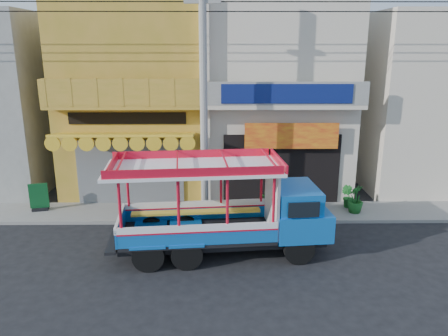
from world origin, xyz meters
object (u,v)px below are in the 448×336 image
green_sign (39,199)px  potted_plant_b (347,196)px  utility_pole (208,83)px  potted_plant_c (355,199)px  songthaew_truck (237,208)px  potted_plant_a (270,200)px

green_sign → potted_plant_b: bearing=1.1°
utility_pole → potted_plant_c: bearing=5.2°
songthaew_truck → potted_plant_c: songthaew_truck is taller
utility_pole → green_sign: utility_pole is taller
utility_pole → potted_plant_c: 7.07m
utility_pole → potted_plant_b: utility_pole is taller
utility_pole → potted_plant_b: bearing=11.5°
green_sign → potted_plant_a: 8.84m
songthaew_truck → potted_plant_a: songthaew_truck is taller
green_sign → potted_plant_a: size_ratio=1.10×
potted_plant_a → potted_plant_b: (3.06, 0.49, -0.05)m
potted_plant_b → potted_plant_c: (0.14, -0.58, 0.10)m
green_sign → potted_plant_b: (11.90, 0.23, -0.02)m
potted_plant_a → potted_plant_b: 3.10m
songthaew_truck → green_sign: bearing=155.2°
potted_plant_a → potted_plant_c: (3.20, -0.09, 0.04)m
potted_plant_a → potted_plant_b: potted_plant_a is taller
potted_plant_b → potted_plant_c: size_ratio=0.82×
utility_pole → potted_plant_c: utility_pole is taller
songthaew_truck → potted_plant_c: bearing=33.7°
potted_plant_a → green_sign: bearing=142.7°
songthaew_truck → green_sign: size_ratio=6.32×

